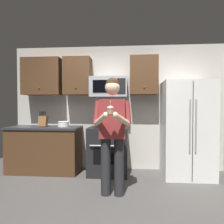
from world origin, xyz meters
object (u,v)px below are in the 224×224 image
Objects in this scene: microwave at (109,87)px; knife_block at (43,121)px; oven_range at (108,150)px; cupcake at (110,110)px; refrigerator at (187,129)px; bowl_large_white at (63,124)px; person at (112,129)px.

microwave is 1.49m from knife_block.
oven_range is 5.36× the size of cupcake.
oven_range is at bearing -90.02° from microwave.
knife_block is at bearing -178.71° from oven_range.
refrigerator is 2.42m from bowl_large_white.
cupcake is (-1.34, -1.27, 0.39)m from refrigerator.
microwave is 1.19m from bowl_large_white.
refrigerator is 2.82m from knife_block.
oven_range is 1.43m from knife_block.
person is 0.44m from cupcake.
bowl_large_white is (-0.92, -0.07, -0.74)m from microwave.
cupcake is (1.08, -1.36, 0.32)m from bowl_large_white.
microwave is (0.00, 0.12, 1.26)m from oven_range.
oven_range is 1.56m from refrigerator.
bowl_large_white is (0.39, 0.08, -0.06)m from knife_block.
refrigerator is at bearing 35.13° from person.
knife_block is 1.76m from person.
knife_block is (-2.81, 0.01, 0.14)m from refrigerator.
knife_block is at bearing -168.69° from bowl_large_white.
microwave is 3.26× the size of bowl_large_white.
person is (0.16, -0.98, 0.53)m from oven_range.
oven_range is at bearing -3.06° from bowl_large_white.
person reaches higher than knife_block.
bowl_large_white is at bearing 177.91° from refrigerator.
person is (-1.34, -0.94, 0.10)m from refrigerator.
cupcake is at bearing -40.94° from knife_block.
oven_range is 1.05m from bowl_large_white.
microwave is at bearing 89.98° from oven_range.
bowl_large_white is at bearing 136.41° from person.
bowl_large_white is at bearing 128.52° from cupcake.
oven_range is 4.10× the size of bowl_large_white.
oven_range is at bearing 97.06° from cupcake.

